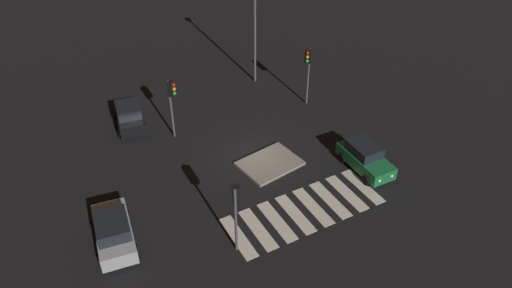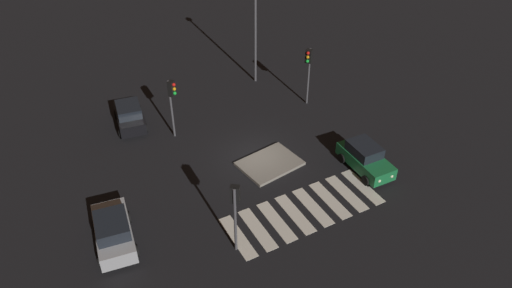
{
  "view_description": "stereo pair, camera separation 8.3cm",
  "coord_description": "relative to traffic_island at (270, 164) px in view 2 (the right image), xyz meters",
  "views": [
    {
      "loc": [
        -11.38,
        -20.6,
        18.25
      ],
      "look_at": [
        0.0,
        0.0,
        1.0
      ],
      "focal_mm": 33.61,
      "sensor_mm": 36.0,
      "label": 1
    },
    {
      "loc": [
        -11.31,
        -20.64,
        18.25
      ],
      "look_at": [
        0.0,
        0.0,
        1.0
      ],
      "focal_mm": 33.61,
      "sensor_mm": 36.0,
      "label": 2
    }
  ],
  "objects": [
    {
      "name": "ground_plane",
      "position": [
        -0.36,
        1.07,
        -0.09
      ],
      "size": [
        80.0,
        80.0,
        0.0
      ],
      "primitive_type": "plane",
      "color": "black"
    },
    {
      "name": "traffic_light_north",
      "position": [
        5.85,
        4.87,
        3.18
      ],
      "size": [
        0.53,
        0.54,
        4.31
      ],
      "rotation": [
        0.0,
        0.0,
        -2.59
      ],
      "color": "#47474C",
      "rests_on": "ground"
    },
    {
      "name": "traffic_island",
      "position": [
        0.0,
        0.0,
        0.0
      ],
      "size": [
        3.86,
        3.12,
        0.18
      ],
      "color": "gray",
      "rests_on": "ground"
    },
    {
      "name": "crosswalk_near",
      "position": [
        -0.36,
        -4.33,
        -0.08
      ],
      "size": [
        8.75,
        3.2,
        0.02
      ],
      "color": "silver",
      "rests_on": "ground"
    },
    {
      "name": "street_lamp",
      "position": [
        4.31,
        9.7,
        5.42
      ],
      "size": [
        0.56,
        0.56,
        8.16
      ],
      "color": "#47474C",
      "rests_on": "ground"
    },
    {
      "name": "car_green",
      "position": [
        4.77,
        -3.03,
        0.72
      ],
      "size": [
        1.89,
        3.86,
        1.66
      ],
      "rotation": [
        0.0,
        0.0,
        -1.6
      ],
      "color": "#196B38",
      "rests_on": "ground"
    },
    {
      "name": "traffic_light_south",
      "position": [
        -4.72,
        -4.87,
        2.91
      ],
      "size": [
        0.54,
        0.53,
        3.96
      ],
      "rotation": [
        0.0,
        0.0,
        0.94
      ],
      "color": "#47474C",
      "rests_on": "ground"
    },
    {
      "name": "car_silver",
      "position": [
        -9.93,
        -1.75,
        0.77
      ],
      "size": [
        2.3,
        4.18,
        1.75
      ],
      "rotation": [
        0.0,
        0.0,
        1.44
      ],
      "color": "#9EA0A5",
      "rests_on": "ground"
    },
    {
      "name": "traffic_light_west",
      "position": [
        -3.88,
        5.54,
        3.02
      ],
      "size": [
        0.54,
        0.53,
        4.1
      ],
      "rotation": [
        0.0,
        0.0,
        -0.9
      ],
      "color": "#47474C",
      "rests_on": "ground"
    },
    {
      "name": "car_black",
      "position": [
        -6.13,
        8.25,
        0.75
      ],
      "size": [
        2.29,
        4.09,
        1.71
      ],
      "rotation": [
        0.0,
        0.0,
        1.42
      ],
      "color": "black",
      "rests_on": "ground"
    }
  ]
}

